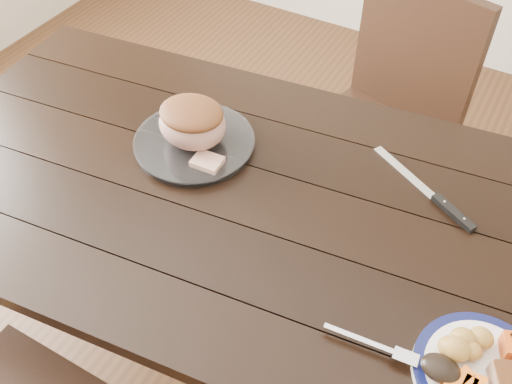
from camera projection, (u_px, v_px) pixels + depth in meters
The scene contains 12 objects.
ground at pixel (238, 345), 1.88m from camera, with size 4.00×4.00×0.00m, color #472B16.
dining_table at pixel (232, 215), 1.40m from camera, with size 1.69×1.07×0.75m.
chair_far at pixel (387, 112), 1.89m from camera, with size 0.51×0.52×0.93m.
dinner_plate at pixel (481, 375), 1.01m from camera, with size 0.24×0.24×0.02m, color white.
plate_rim at pixel (482, 372), 1.01m from camera, with size 0.24×0.24×0.02m, color #0C103E.
serving_platter at pixel (195, 144), 1.43m from camera, with size 0.29×0.29×0.02m, color white.
roasted_potatoes at pixel (463, 345), 1.02m from camera, with size 0.09×0.09×0.04m.
dark_mushroom at pixel (441, 368), 0.99m from camera, with size 0.07×0.05×0.03m, color black.
fork at pixel (377, 346), 1.04m from camera, with size 0.18×0.03×0.00m.
roast_joint at pixel (192, 124), 1.38m from camera, with size 0.17×0.15×0.11m, color #AE786A.
cut_slice at pixel (207, 162), 1.36m from camera, with size 0.07×0.06×0.02m, color tan.
carving_knife at pixel (440, 202), 1.30m from camera, with size 0.29×0.17×0.01m.
Camera 1 is at (0.50, -0.77, 1.72)m, focal length 40.00 mm.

